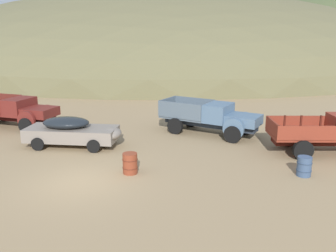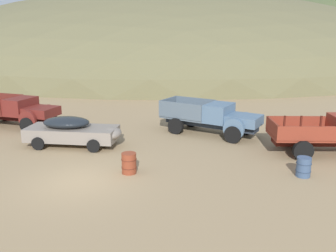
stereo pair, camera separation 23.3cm
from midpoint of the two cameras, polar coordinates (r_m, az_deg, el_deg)
name	(u,v)px [view 1 (the left image)]	position (r m, az deg, el deg)	size (l,w,h in m)	color
ground_plane	(82,182)	(15.48, -13.73, -8.48)	(300.00, 300.00, 0.00)	#937A56
hill_distant	(159,62)	(76.84, -1.50, 10.02)	(93.99, 88.52, 26.82)	brown
truck_oxblood	(18,112)	(25.14, -22.61, 2.07)	(6.04, 2.77, 1.91)	black
car_primer_gray	(74,131)	(20.03, -14.72, -0.80)	(5.24, 2.53, 1.57)	slate
truck_chalk_blue	(216,118)	(21.63, 7.15, 1.22)	(6.22, 3.57, 1.91)	#262D39
oil_drum_by_truck	(130,163)	(15.87, -6.35, -5.81)	(0.67, 0.67, 0.90)	brown
oil_drum_spare	(304,166)	(16.51, 20.09, -5.93)	(0.64, 0.64, 0.84)	#384C6B
bush_front_left	(21,111)	(29.79, -22.19, 2.19)	(0.63, 0.68, 0.59)	#4C8438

